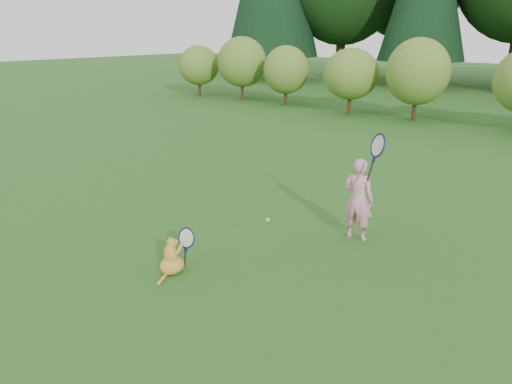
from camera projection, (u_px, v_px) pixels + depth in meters
The scene contains 5 objects.
ground at pixel (213, 246), 7.56m from camera, with size 100.00×100.00×0.00m, color #205718.
shrub_row at pixel (474, 84), 16.84m from camera, with size 28.00×3.00×2.80m, color #497223, non-canonical shape.
child at pixel (359, 198), 7.62m from camera, with size 0.76×0.51×1.94m.
cat at pixel (172, 254), 6.66m from camera, with size 0.36×0.70×0.70m.
tennis_ball at pixel (268, 220), 6.99m from camera, with size 0.06×0.06×0.06m.
Camera 1 is at (4.80, -5.04, 3.11)m, focal length 35.00 mm.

